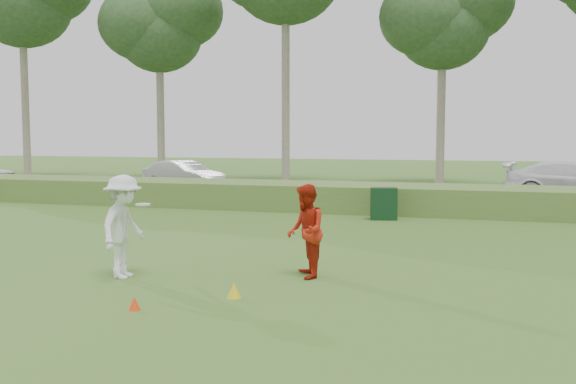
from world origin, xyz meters
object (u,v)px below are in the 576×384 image
(cone_orange, at_px, (134,303))
(cone_yellow, at_px, (234,290))
(player_red, at_px, (306,231))
(car_mid, at_px, (184,176))
(car_right, at_px, (575,181))
(utility_cabinet, at_px, (384,204))
(player_white, at_px, (124,227))

(cone_orange, relative_size, cone_yellow, 0.79)
(player_red, xyz_separation_m, car_mid, (-10.15, 15.54, -0.10))
(player_red, height_order, car_right, player_red)
(cone_yellow, relative_size, utility_cabinet, 0.25)
(player_white, bearing_deg, car_mid, 21.00)
(car_right, bearing_deg, car_mid, 99.61)
(player_white, distance_m, cone_yellow, 2.70)
(utility_cabinet, bearing_deg, car_mid, 131.93)
(utility_cabinet, distance_m, car_right, 9.67)
(utility_cabinet, bearing_deg, cone_yellow, -108.27)
(utility_cabinet, height_order, car_mid, car_mid)
(cone_yellow, bearing_deg, utility_cabinet, 85.51)
(player_white, relative_size, utility_cabinet, 1.89)
(player_white, xyz_separation_m, player_red, (3.15, 0.98, -0.08))
(player_red, bearing_deg, cone_orange, -55.83)
(cone_yellow, bearing_deg, cone_orange, -136.09)
(cone_yellow, bearing_deg, car_right, 68.08)
(car_right, bearing_deg, player_red, 166.46)
(car_mid, bearing_deg, cone_yellow, -129.59)
(player_red, distance_m, cone_yellow, 2.03)
(player_white, xyz_separation_m, cone_orange, (1.31, -1.88, -0.84))
(cone_orange, bearing_deg, player_red, 57.25)
(cone_yellow, distance_m, utility_cabinet, 10.34)
(player_white, relative_size, car_mid, 0.44)
(utility_cabinet, height_order, car_right, car_right)
(player_red, bearing_deg, car_mid, -169.94)
(player_white, bearing_deg, cone_orange, -147.02)
(utility_cabinet, relative_size, car_right, 0.19)
(cone_orange, relative_size, utility_cabinet, 0.20)
(cone_orange, distance_m, utility_cabinet, 11.58)
(player_red, height_order, cone_orange, player_red)
(cone_orange, bearing_deg, car_right, 66.26)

